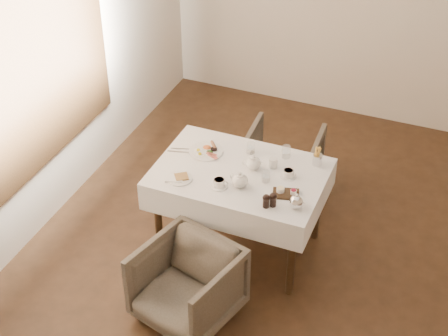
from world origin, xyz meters
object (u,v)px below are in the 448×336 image
object	(u,v)px
table	(240,184)
teapot_centre	(253,162)
armchair_near	(187,285)
breakfast_plate	(206,151)
armchair_far	(283,161)

from	to	relation	value
table	teapot_centre	size ratio (longest dim) A/B	8.12
armchair_near	breakfast_plate	world-z (taller)	breakfast_plate
table	teapot_centre	distance (m)	0.21
armchair_far	teapot_centre	size ratio (longest dim) A/B	4.09
breakfast_plate	table	bearing A→B (deg)	-37.26
table	teapot_centre	xyz separation A→B (m)	(0.08, 0.07, 0.18)
teapot_centre	armchair_near	bearing A→B (deg)	-115.39
armchair_near	armchair_far	xyz separation A→B (m)	(0.15, 1.70, -0.00)
breakfast_plate	armchair_near	bearing A→B (deg)	-89.09
armchair_far	breakfast_plate	xyz separation A→B (m)	(-0.41, -0.73, 0.47)
table	teapot_centre	world-z (taller)	teapot_centre
table	armchair_far	distance (m)	0.95
table	armchair_far	xyz separation A→B (m)	(0.07, 0.88, -0.34)
armchair_far	table	bearing A→B (deg)	81.83
table	armchair_far	size ratio (longest dim) A/B	1.98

